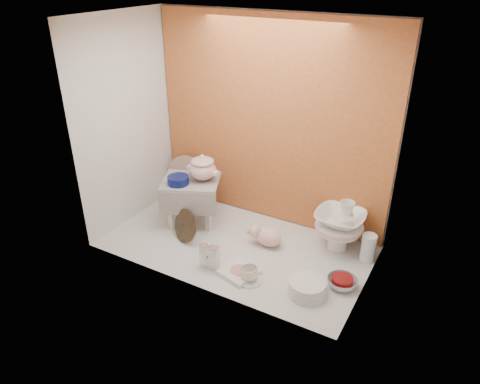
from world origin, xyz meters
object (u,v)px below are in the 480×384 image
at_px(step_stool, 192,201).
at_px(porcelain_tower, 339,224).
at_px(blue_white_vase, 201,194).
at_px(gold_rim_teacup, 249,273).
at_px(dinner_plate_stack, 307,287).
at_px(soup_tureen, 203,167).
at_px(plush_pig, 268,237).
at_px(crystal_bowl, 342,282).
at_px(mantel_clock, 210,256).
at_px(floral_platter, 188,178).

height_order(step_stool, porcelain_tower, porcelain_tower).
bearing_deg(porcelain_tower, blue_white_vase, 178.50).
relative_size(step_stool, gold_rim_teacup, 3.74).
relative_size(gold_rim_teacup, dinner_plate_stack, 0.45).
relative_size(soup_tureen, dinner_plate_stack, 0.99).
height_order(plush_pig, porcelain_tower, porcelain_tower).
bearing_deg(plush_pig, gold_rim_teacup, -73.57).
bearing_deg(crystal_bowl, gold_rim_teacup, -156.15).
distance_m(step_stool, mantel_clock, 0.61).
height_order(step_stool, plush_pig, step_stool).
bearing_deg(step_stool, blue_white_vase, 82.84).
relative_size(mantel_clock, gold_rim_teacup, 1.73).
height_order(soup_tureen, plush_pig, soup_tureen).
bearing_deg(blue_white_vase, soup_tureen, -50.62).
relative_size(soup_tureen, gold_rim_teacup, 2.20).
bearing_deg(crystal_bowl, blue_white_vase, 162.38).
height_order(step_stool, blue_white_vase, step_stool).
relative_size(plush_pig, crystal_bowl, 1.30).
bearing_deg(gold_rim_teacup, blue_white_vase, 140.70).
bearing_deg(plush_pig, crystal_bowl, -10.01).
xyz_separation_m(step_stool, floral_platter, (-0.24, 0.28, 0.02)).
bearing_deg(blue_white_vase, step_stool, -72.38).
distance_m(plush_pig, porcelain_tower, 0.49).
xyz_separation_m(mantel_clock, porcelain_tower, (0.64, 0.62, 0.10)).
bearing_deg(soup_tureen, floral_platter, 144.01).
xyz_separation_m(floral_platter, crystal_bowl, (1.47, -0.46, -0.16)).
distance_m(floral_platter, gold_rim_teacup, 1.19).
xyz_separation_m(plush_pig, dinner_plate_stack, (0.43, -0.34, -0.03)).
height_order(gold_rim_teacup, crystal_bowl, gold_rim_teacup).
xyz_separation_m(floral_platter, porcelain_tower, (1.31, -0.08, -0.00)).
bearing_deg(crystal_bowl, plush_pig, 163.38).
bearing_deg(soup_tureen, gold_rim_teacup, -36.02).
relative_size(step_stool, blue_white_vase, 1.87).
height_order(floral_platter, porcelain_tower, floral_platter).
bearing_deg(porcelain_tower, plush_pig, -153.98).
distance_m(gold_rim_teacup, crystal_bowl, 0.57).
xyz_separation_m(blue_white_vase, mantel_clock, (0.50, -0.65, -0.01)).
relative_size(soup_tureen, blue_white_vase, 1.10).
relative_size(gold_rim_teacup, crystal_bowl, 0.59).
relative_size(dinner_plate_stack, crystal_bowl, 1.30).
relative_size(floral_platter, dinner_plate_stack, 1.59).
relative_size(step_stool, floral_platter, 1.06).
relative_size(blue_white_vase, dinner_plate_stack, 0.90).
bearing_deg(porcelain_tower, mantel_clock, -135.88).
height_order(plush_pig, dinner_plate_stack, plush_pig).
bearing_deg(soup_tureen, step_stool, -145.83).
height_order(floral_platter, dinner_plate_stack, floral_platter).
xyz_separation_m(floral_platter, blue_white_vase, (0.16, -0.05, -0.08)).
distance_m(soup_tureen, floral_platter, 0.46).
height_order(soup_tureen, dinner_plate_stack, soup_tureen).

